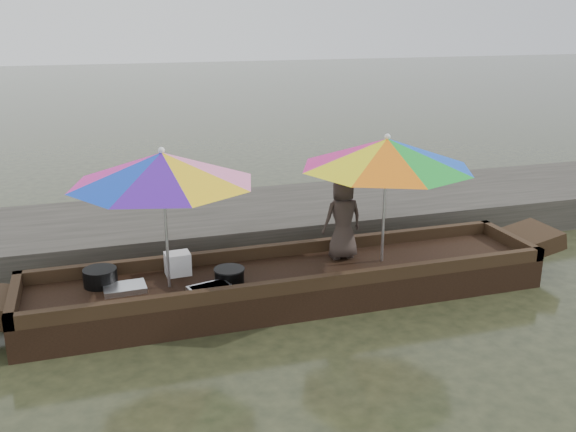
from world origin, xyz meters
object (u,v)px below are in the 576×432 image
object	(u,v)px
vendor	(343,218)
boat_hull	(291,286)
umbrella_stern	(384,199)
cooking_pot	(100,277)
tray_scallop	(125,288)
umbrella_bow	(165,219)
supply_bag	(178,264)
tray_crayfish	(211,291)
charcoal_grill	(229,276)

from	to	relation	value
vendor	boat_hull	bearing A→B (deg)	16.09
boat_hull	umbrella_stern	world-z (taller)	umbrella_stern
cooking_pot	tray_scallop	xyz separation A→B (m)	(0.24, -0.23, -0.07)
umbrella_bow	supply_bag	bearing A→B (deg)	66.15
supply_bag	boat_hull	bearing A→B (deg)	-14.51
vendor	umbrella_stern	distance (m)	0.56
tray_scallop	umbrella_stern	bearing A→B (deg)	-0.64
tray_scallop	supply_bag	xyz separation A→B (m)	(0.62, 0.29, 0.10)
cooking_pot	boat_hull	bearing A→B (deg)	-7.18
boat_hull	tray_scallop	size ratio (longest dim) A/B	13.63
boat_hull	umbrella_bow	xyz separation A→B (m)	(-1.40, 0.00, 0.95)
umbrella_bow	vendor	bearing A→B (deg)	6.75
cooking_pot	umbrella_bow	size ratio (longest dim) A/B	0.19
tray_crayfish	vendor	distance (m)	1.91
cooking_pot	charcoal_grill	distance (m)	1.42
umbrella_bow	tray_scallop	bearing A→B (deg)	175.89
charcoal_grill	supply_bag	xyz separation A→B (m)	(-0.51, 0.42, 0.05)
tray_scallop	umbrella_stern	xyz separation A→B (m)	(3.03, -0.03, 0.74)
cooking_pot	umbrella_stern	distance (m)	3.36
cooking_pot	umbrella_bow	xyz separation A→B (m)	(0.72, -0.27, 0.68)
boat_hull	tray_scallop	world-z (taller)	tray_scallop
umbrella_bow	boat_hull	bearing A→B (deg)	0.00
tray_scallop	vendor	bearing A→B (deg)	4.80
cooking_pot	supply_bag	size ratio (longest dim) A/B	1.31
tray_crayfish	vendor	size ratio (longest dim) A/B	0.44
charcoal_grill	umbrella_stern	xyz separation A→B (m)	(1.91, 0.09, 0.70)
charcoal_grill	supply_bag	world-z (taller)	supply_bag
vendor	umbrella_bow	bearing A→B (deg)	4.01
charcoal_grill	tray_scallop	bearing A→B (deg)	173.61
boat_hull	vendor	distance (m)	1.04
umbrella_stern	tray_scallop	bearing A→B (deg)	179.36
supply_bag	charcoal_grill	bearing A→B (deg)	-39.29
tray_crayfish	boat_hull	bearing A→B (deg)	19.23
charcoal_grill	umbrella_stern	distance (m)	2.03
umbrella_bow	umbrella_stern	world-z (taller)	same
tray_scallop	tray_crayfish	bearing A→B (deg)	-24.01
charcoal_grill	umbrella_bow	bearing A→B (deg)	171.97
tray_scallop	vendor	xyz separation A→B (m)	(2.62, 0.22, 0.48)
supply_bag	umbrella_stern	size ratio (longest dim) A/B	0.14
umbrella_stern	vendor	bearing A→B (deg)	148.74
tray_scallop	vendor	size ratio (longest dim) A/B	0.44
charcoal_grill	supply_bag	bearing A→B (deg)	140.71
boat_hull	umbrella_bow	world-z (taller)	umbrella_bow
boat_hull	vendor	xyz separation A→B (m)	(0.74, 0.25, 0.68)
supply_bag	vendor	size ratio (longest dim) A/B	0.28
tray_crayfish	umbrella_stern	xyz separation A→B (m)	(2.17, 0.35, 0.73)
charcoal_grill	umbrella_bow	size ratio (longest dim) A/B	0.16
cooking_pot	charcoal_grill	size ratio (longest dim) A/B	1.13
tray_crayfish	supply_bag	world-z (taller)	supply_bag
supply_bag	umbrella_bow	distance (m)	0.74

